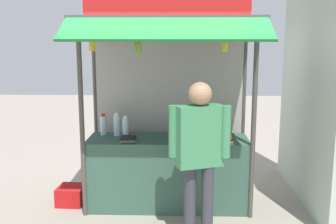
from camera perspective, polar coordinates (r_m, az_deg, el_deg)
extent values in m
plane|color=#9E9384|center=(5.62, 0.00, -12.86)|extent=(20.00, 20.00, 0.00)
cube|color=#385B4C|center=(5.45, 0.00, -8.41)|extent=(2.08, 0.65, 0.92)
cylinder|color=#4C4742|center=(5.08, -11.93, -1.29)|extent=(0.06, 0.06, 2.43)
cylinder|color=#4C4742|center=(5.01, 11.85, -1.45)|extent=(0.06, 0.06, 2.43)
cylinder|color=#4C4742|center=(5.88, -10.02, 0.41)|extent=(0.06, 0.06, 2.43)
cylinder|color=#4C4742|center=(5.82, 10.44, 0.29)|extent=(0.06, 0.06, 2.43)
cube|color=#B7B2A8|center=(5.76, 0.16, 0.11)|extent=(2.04, 0.04, 2.38)
cube|color=#3F3F44|center=(5.15, 0.00, 12.91)|extent=(2.28, 1.04, 0.04)
cube|color=#1E7A38|center=(4.38, -0.32, 11.50)|extent=(2.24, 0.51, 0.26)
cylinder|color=#59544C|center=(4.73, -0.16, 11.89)|extent=(1.98, 0.02, 0.02)
cylinder|color=silver|center=(5.35, 5.99, -2.25)|extent=(0.08, 0.08, 0.26)
cylinder|color=#198C33|center=(5.31, 6.02, -0.69)|extent=(0.05, 0.05, 0.04)
cylinder|color=silver|center=(5.49, -7.13, -1.85)|extent=(0.09, 0.09, 0.28)
cylinder|color=white|center=(5.46, -7.17, -0.25)|extent=(0.06, 0.06, 0.04)
cylinder|color=silver|center=(5.29, 0.77, -2.26)|extent=(0.09, 0.09, 0.28)
cylinder|color=blue|center=(5.25, 0.77, -0.59)|extent=(0.06, 0.06, 0.04)
cylinder|color=silver|center=(5.34, 7.73, -2.21)|extent=(0.09, 0.09, 0.28)
cylinder|color=white|center=(5.31, 7.77, -0.56)|extent=(0.06, 0.06, 0.04)
cylinder|color=silver|center=(5.55, -8.99, -1.86)|extent=(0.08, 0.08, 0.26)
cylinder|color=red|center=(5.52, -9.03, -0.38)|extent=(0.05, 0.05, 0.03)
cylinder|color=silver|center=(5.37, -5.95, -2.25)|extent=(0.08, 0.08, 0.25)
cylinder|color=white|center=(5.34, -5.98, -0.76)|extent=(0.05, 0.05, 0.03)
cube|color=black|center=(5.22, -5.54, -3.97)|extent=(0.21, 0.24, 0.01)
cube|color=yellow|center=(5.21, -5.47, -3.91)|extent=(0.19, 0.23, 0.01)
cube|color=green|center=(5.21, -5.52, -3.83)|extent=(0.20, 0.23, 0.01)
cube|color=purple|center=(5.22, -5.46, -3.67)|extent=(0.20, 0.23, 0.01)
cube|color=black|center=(5.20, -5.55, -3.57)|extent=(0.19, 0.23, 0.01)
cube|color=blue|center=(5.14, 7.84, -4.30)|extent=(0.24, 0.26, 0.01)
cube|color=green|center=(5.14, 7.72, -4.18)|extent=(0.24, 0.26, 0.01)
cube|color=yellow|center=(5.13, 7.73, -4.08)|extent=(0.24, 0.26, 0.01)
cube|color=purple|center=(5.13, 7.69, -3.96)|extent=(0.24, 0.26, 0.01)
cube|color=white|center=(5.13, 7.66, -3.86)|extent=(0.25, 0.27, 0.01)
cube|color=yellow|center=(5.13, 7.76, -3.75)|extent=(0.23, 0.25, 0.01)
cube|color=black|center=(5.12, 7.81, -3.61)|extent=(0.25, 0.27, 0.01)
cube|color=orange|center=(5.13, 7.68, -3.46)|extent=(0.25, 0.27, 0.01)
cube|color=purple|center=(5.27, 2.95, -3.79)|extent=(0.23, 0.28, 0.01)
cube|color=green|center=(5.27, 3.10, -3.63)|extent=(0.25, 0.29, 0.01)
cube|color=red|center=(5.27, 3.03, -3.49)|extent=(0.25, 0.29, 0.01)
cube|color=white|center=(5.27, 3.00, -3.36)|extent=(0.25, 0.30, 0.01)
cube|color=orange|center=(5.25, 3.11, -3.31)|extent=(0.26, 0.30, 0.01)
cube|color=red|center=(5.25, 3.12, -3.22)|extent=(0.25, 0.29, 0.01)
cube|color=red|center=(5.26, 2.96, -3.06)|extent=(0.24, 0.29, 0.01)
cylinder|color=#332D23|center=(4.75, 7.95, 10.83)|extent=(0.01, 0.01, 0.13)
cylinder|color=olive|center=(4.75, 7.92, 9.81)|extent=(0.04, 0.04, 0.04)
ellipsoid|color=yellow|center=(4.75, 8.15, 8.99)|extent=(0.03, 0.07, 0.13)
ellipsoid|color=yellow|center=(4.76, 8.03, 8.98)|extent=(0.05, 0.05, 0.13)
ellipsoid|color=yellow|center=(4.77, 7.93, 9.00)|extent=(0.07, 0.04, 0.13)
ellipsoid|color=yellow|center=(4.77, 7.76, 9.00)|extent=(0.06, 0.05, 0.13)
ellipsoid|color=yellow|center=(4.76, 7.72, 8.99)|extent=(0.04, 0.06, 0.13)
ellipsoid|color=yellow|center=(4.74, 7.68, 9.00)|extent=(0.05, 0.07, 0.13)
ellipsoid|color=yellow|center=(4.73, 7.80, 9.00)|extent=(0.07, 0.05, 0.13)
ellipsoid|color=yellow|center=(4.74, 7.95, 8.97)|extent=(0.06, 0.04, 0.13)
ellipsoid|color=yellow|center=(4.74, 8.09, 8.98)|extent=(0.05, 0.06, 0.13)
cylinder|color=#332D23|center=(4.75, -4.18, 10.90)|extent=(0.01, 0.01, 0.13)
cylinder|color=olive|center=(4.75, -4.17, 9.88)|extent=(0.04, 0.04, 0.04)
ellipsoid|color=#89AB43|center=(4.75, -3.87, 8.81)|extent=(0.04, 0.08, 0.17)
ellipsoid|color=#89AB43|center=(4.77, -4.04, 8.80)|extent=(0.07, 0.05, 0.17)
ellipsoid|color=#89AB43|center=(4.77, -4.36, 8.80)|extent=(0.06, 0.08, 0.17)
ellipsoid|color=#89AB43|center=(4.74, -4.46, 8.82)|extent=(0.07, 0.09, 0.17)
ellipsoid|color=#89AB43|center=(4.73, -4.09, 8.79)|extent=(0.08, 0.05, 0.17)
cylinder|color=#332D23|center=(4.83, -10.56, 10.86)|extent=(0.01, 0.01, 0.11)
cylinder|color=olive|center=(4.83, -10.53, 9.98)|extent=(0.04, 0.04, 0.04)
ellipsoid|color=yellow|center=(4.83, -10.32, 9.08)|extent=(0.03, 0.06, 0.14)
ellipsoid|color=yellow|center=(4.84, -10.23, 9.12)|extent=(0.06, 0.07, 0.14)
ellipsoid|color=yellow|center=(4.86, -10.42, 9.11)|extent=(0.07, 0.03, 0.14)
ellipsoid|color=yellow|center=(4.85, -10.58, 9.08)|extent=(0.06, 0.05, 0.14)
ellipsoid|color=yellow|center=(4.85, -10.71, 9.10)|extent=(0.05, 0.07, 0.14)
ellipsoid|color=yellow|center=(4.83, -10.70, 9.08)|extent=(0.04, 0.06, 0.14)
ellipsoid|color=yellow|center=(4.81, -10.68, 9.10)|extent=(0.08, 0.05, 0.14)
ellipsoid|color=yellow|center=(4.82, -10.50, 9.08)|extent=(0.06, 0.04, 0.14)
ellipsoid|color=yellow|center=(4.81, -10.34, 9.11)|extent=(0.07, 0.06, 0.14)
cylinder|color=#383842|center=(4.66, 3.06, -12.39)|extent=(0.14, 0.14, 0.84)
cylinder|color=#383842|center=(4.67, 5.49, -12.38)|extent=(0.14, 0.14, 0.84)
cube|color=#3F8C59|center=(4.42, 4.41, -3.36)|extent=(0.54, 0.37, 0.67)
cylinder|color=#3F8C59|center=(4.41, 0.78, -2.71)|extent=(0.11, 0.11, 0.57)
cylinder|color=#3F8C59|center=(4.43, 8.05, -2.74)|extent=(0.11, 0.11, 0.57)
sphere|color=tan|center=(4.33, 4.50, 2.55)|extent=(0.25, 0.25, 0.25)
cube|color=red|center=(5.77, -13.33, -11.21)|extent=(0.37, 0.37, 0.24)
cube|color=beige|center=(5.76, 19.40, 3.13)|extent=(0.20, 2.40, 3.10)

